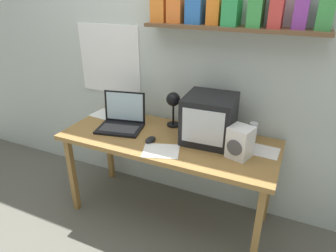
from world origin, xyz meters
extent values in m
plane|color=#605F56|center=(0.00, 0.00, 0.00)|extent=(12.00, 12.00, 0.00)
cube|color=silver|center=(0.00, 0.39, 1.30)|extent=(5.60, 0.06, 2.60)
cube|color=white|center=(-0.72, 0.35, 1.17)|extent=(0.60, 0.01, 0.60)
cube|color=brown|center=(0.34, 0.27, 1.50)|extent=(1.23, 0.18, 0.02)
cube|color=orange|center=(-0.20, 0.29, 1.64)|extent=(0.11, 0.13, 0.26)
cube|color=orange|center=(-0.07, 0.30, 1.63)|extent=(0.11, 0.12, 0.23)
cube|color=#2C69BB|center=(0.08, 0.29, 1.60)|extent=(0.11, 0.13, 0.17)
cube|color=orange|center=(0.21, 0.30, 1.62)|extent=(0.09, 0.11, 0.20)
cube|color=#2D964F|center=(0.34, 0.28, 1.60)|extent=(0.10, 0.16, 0.18)
cube|color=green|center=(0.49, 0.28, 1.64)|extent=(0.09, 0.15, 0.25)
cube|color=#C83B37|center=(0.62, 0.29, 1.64)|extent=(0.08, 0.14, 0.24)
cube|color=purple|center=(0.76, 0.30, 1.61)|extent=(0.08, 0.12, 0.19)
cube|color=#3C9447|center=(0.89, 0.30, 1.64)|extent=(0.09, 0.11, 0.26)
cube|color=olive|center=(0.00, 0.00, 0.71)|extent=(1.62, 0.65, 0.03)
cube|color=olive|center=(-0.75, -0.26, 0.34)|extent=(0.04, 0.05, 0.69)
cube|color=olive|center=(0.75, -0.26, 0.34)|extent=(0.04, 0.05, 0.69)
cube|color=olive|center=(-0.75, 0.26, 0.34)|extent=(0.04, 0.05, 0.69)
cube|color=olive|center=(0.75, 0.26, 0.34)|extent=(0.04, 0.05, 0.69)
cube|color=black|center=(0.28, 0.10, 0.89)|extent=(0.37, 0.37, 0.34)
cube|color=silver|center=(0.29, -0.08, 0.90)|extent=(0.29, 0.02, 0.25)
cube|color=black|center=(-0.41, -0.03, 0.73)|extent=(0.39, 0.32, 0.02)
cube|color=#38383A|center=(-0.40, -0.04, 0.74)|extent=(0.31, 0.20, 0.00)
cube|color=black|center=(-0.44, 0.11, 0.87)|extent=(0.34, 0.10, 0.25)
cube|color=silver|center=(-0.44, 0.11, 0.87)|extent=(0.31, 0.09, 0.23)
cylinder|color=black|center=(-0.05, 0.22, 0.73)|extent=(0.10, 0.10, 0.01)
cylinder|color=black|center=(-0.05, 0.22, 0.86)|extent=(0.02, 0.02, 0.24)
sphere|color=black|center=(-0.03, 0.16, 0.98)|extent=(0.11, 0.11, 0.11)
cylinder|color=white|center=(0.58, 0.23, 0.79)|extent=(0.06, 0.06, 0.14)
cylinder|color=yellow|center=(0.58, 0.23, 0.77)|extent=(0.05, 0.05, 0.10)
cube|color=white|center=(0.54, -0.04, 0.83)|extent=(0.18, 0.17, 0.21)
cylinder|color=#4C4C51|center=(0.52, -0.11, 0.82)|extent=(0.10, 0.04, 0.11)
ellipsoid|color=black|center=(-0.09, -0.10, 0.74)|extent=(0.07, 0.11, 0.03)
cube|color=white|center=(0.67, 0.09, 0.73)|extent=(0.23, 0.18, 0.00)
cube|color=white|center=(0.04, -0.20, 0.73)|extent=(0.30, 0.27, 0.00)
cube|color=white|center=(-0.67, 0.18, 0.73)|extent=(0.29, 0.23, 0.00)
camera|label=1|loc=(0.83, -1.81, 1.76)|focal=32.00mm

